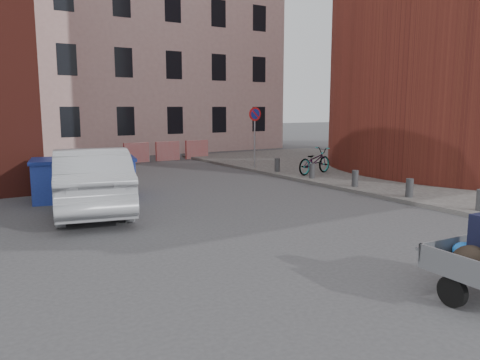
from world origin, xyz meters
TOP-DOWN VIEW (x-y plane):
  - ground at (0.00, 0.00)m, footprint 120.00×120.00m
  - sidewalk at (10.00, 4.00)m, footprint 9.00×24.00m
  - building_pink at (6.00, 22.00)m, footprint 16.00×8.00m
  - no_parking_sign at (6.00, 9.48)m, footprint 0.60×0.09m
  - bollards at (6.00, 3.40)m, footprint 0.22×9.02m
  - barriers at (4.20, 15.00)m, footprint 4.70×0.18m
  - dumpster at (-2.11, 6.62)m, footprint 3.24×2.14m
  - silver_car at (-2.37, 4.80)m, footprint 2.82×5.43m
  - bicycle at (6.86, 6.46)m, footprint 2.06×1.10m

SIDE VIEW (x-z plane):
  - ground at x=0.00m, z-range 0.00..0.00m
  - sidewalk at x=10.00m, z-range 0.00..0.12m
  - bollards at x=6.00m, z-range 0.12..0.67m
  - barriers at x=4.20m, z-range 0.00..1.00m
  - dumpster at x=-2.11m, z-range 0.00..1.26m
  - bicycle at x=6.86m, z-range 0.12..1.15m
  - silver_car at x=-2.37m, z-range 0.00..1.70m
  - no_parking_sign at x=6.00m, z-range 0.69..3.34m
  - building_pink at x=6.00m, z-range 0.00..14.00m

